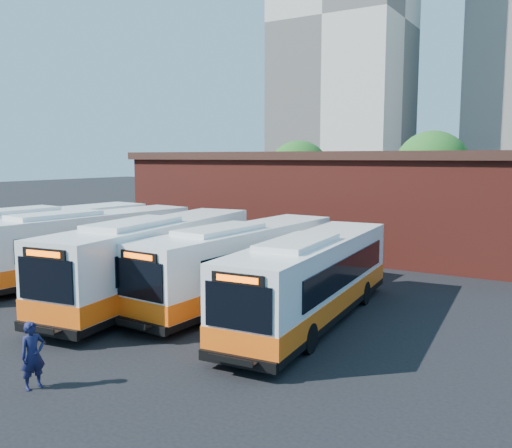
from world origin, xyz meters
The scene contains 11 objects.
ground centered at (0.00, 0.00, 0.00)m, with size 220.00×220.00×0.00m, color black.
bus_farwest centered at (-10.95, 3.80, 1.58)m, with size 3.64×12.94×3.48m.
bus_west centered at (-7.78, 3.80, 1.56)m, with size 3.98×12.82×3.44m.
bus_midwest centered at (-1.98, 2.69, 1.61)m, with size 4.30×13.24×3.55m.
bus_mideast centered at (1.24, 4.36, 1.51)m, with size 3.08×12.28×3.32m.
bus_east centered at (5.08, 3.30, 1.48)m, with size 3.40×12.14×3.27m.
transit_worker centered at (1.39, -5.93, 0.90)m, with size 0.66×0.43×1.81m, color #131638.
depot_building centered at (0.00, 20.00, 3.26)m, with size 28.60×12.60×6.40m.
tree_west centered at (-10.00, 32.00, 4.64)m, with size 6.00×6.00×7.65m.
tree_mid centered at (2.00, 34.00, 5.08)m, with size 6.56×6.56×8.36m.
tower_left centered at (-22.00, 72.00, 27.84)m, with size 20.00×18.00×56.20m.
Camera 1 is at (13.49, -14.57, 6.07)m, focal length 38.00 mm.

